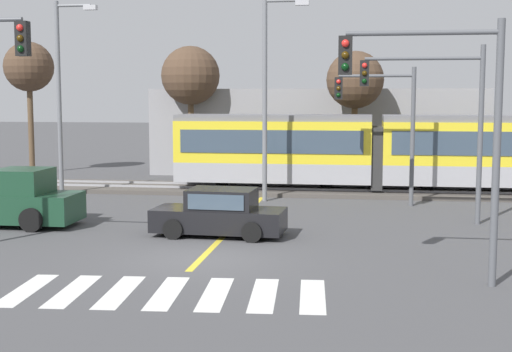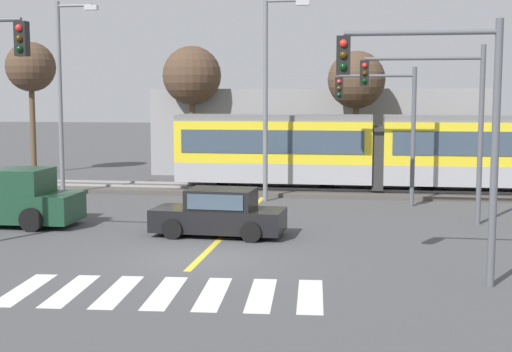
{
  "view_description": "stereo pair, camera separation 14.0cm",
  "coord_description": "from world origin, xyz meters",
  "px_view_note": "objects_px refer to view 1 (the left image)",
  "views": [
    {
      "loc": [
        4.31,
        -18.83,
        4.44
      ],
      "look_at": [
        0.58,
        6.36,
        1.6
      ],
      "focal_mm": 50.0,
      "sensor_mm": 36.0,
      "label": 1
    },
    {
      "loc": [
        4.45,
        -18.8,
        4.44
      ],
      "look_at": [
        0.58,
        6.36,
        1.6
      ],
      "focal_mm": 50.0,
      "sensor_mm": 36.0,
      "label": 2
    }
  ],
  "objects_px": {
    "street_lamp_west": "(62,88)",
    "street_lamp_centre": "(269,87)",
    "bare_tree_far_west": "(29,68)",
    "light_rail_tram": "(377,149)",
    "bare_tree_west": "(191,76)",
    "pickup_truck": "(4,201)",
    "sedan_crossing": "(219,214)",
    "traffic_light_mid_right": "(439,106)",
    "bare_tree_east": "(355,81)",
    "traffic_light_near_right": "(443,109)",
    "traffic_light_far_right": "(385,114)"
  },
  "relations": [
    {
      "from": "street_lamp_west",
      "to": "bare_tree_east",
      "type": "distance_m",
      "value": 14.65
    },
    {
      "from": "street_lamp_centre",
      "to": "bare_tree_east",
      "type": "bearing_deg",
      "value": 64.28
    },
    {
      "from": "traffic_light_mid_right",
      "to": "pickup_truck",
      "type": "bearing_deg",
      "value": -169.78
    },
    {
      "from": "light_rail_tram",
      "to": "bare_tree_east",
      "type": "relative_size",
      "value": 2.73
    },
    {
      "from": "traffic_light_mid_right",
      "to": "bare_tree_east",
      "type": "distance_m",
      "value": 12.18
    },
    {
      "from": "pickup_truck",
      "to": "street_lamp_west",
      "type": "xyz_separation_m",
      "value": [
        -0.82,
        7.0,
        3.98
      ]
    },
    {
      "from": "traffic_light_near_right",
      "to": "light_rail_tram",
      "type": "bearing_deg",
      "value": 94.16
    },
    {
      "from": "pickup_truck",
      "to": "street_lamp_centre",
      "type": "height_order",
      "value": "street_lamp_centre"
    },
    {
      "from": "light_rail_tram",
      "to": "bare_tree_west",
      "type": "xyz_separation_m",
      "value": [
        -10.0,
        5.36,
        3.5
      ]
    },
    {
      "from": "bare_tree_east",
      "to": "light_rail_tram",
      "type": "bearing_deg",
      "value": -75.86
    },
    {
      "from": "pickup_truck",
      "to": "bare_tree_far_west",
      "type": "distance_m",
      "value": 18.1
    },
    {
      "from": "street_lamp_centre",
      "to": "bare_tree_far_west",
      "type": "distance_m",
      "value": 17.47
    },
    {
      "from": "light_rail_tram",
      "to": "traffic_light_mid_right",
      "type": "distance_m",
      "value": 8.01
    },
    {
      "from": "bare_tree_far_west",
      "to": "bare_tree_west",
      "type": "xyz_separation_m",
      "value": [
        9.59,
        -0.46,
        -0.52
      ]
    },
    {
      "from": "street_lamp_west",
      "to": "bare_tree_far_west",
      "type": "height_order",
      "value": "street_lamp_west"
    },
    {
      "from": "light_rail_tram",
      "to": "bare_tree_west",
      "type": "relative_size",
      "value": 2.57
    },
    {
      "from": "light_rail_tram",
      "to": "traffic_light_far_right",
      "type": "bearing_deg",
      "value": -86.28
    },
    {
      "from": "sedan_crossing",
      "to": "traffic_light_mid_right",
      "type": "height_order",
      "value": "traffic_light_mid_right"
    },
    {
      "from": "sedan_crossing",
      "to": "bare_tree_west",
      "type": "distance_m",
      "value": 17.59
    },
    {
      "from": "pickup_truck",
      "to": "street_lamp_west",
      "type": "height_order",
      "value": "street_lamp_west"
    },
    {
      "from": "traffic_light_near_right",
      "to": "traffic_light_far_right",
      "type": "distance_m",
      "value": 12.41
    },
    {
      "from": "traffic_light_mid_right",
      "to": "street_lamp_centre",
      "type": "height_order",
      "value": "street_lamp_centre"
    },
    {
      "from": "street_lamp_west",
      "to": "bare_tree_east",
      "type": "xyz_separation_m",
      "value": [
        12.63,
        7.41,
        0.43
      ]
    },
    {
      "from": "bare_tree_east",
      "to": "traffic_light_mid_right",
      "type": "bearing_deg",
      "value": -75.6
    },
    {
      "from": "traffic_light_far_right",
      "to": "bare_tree_west",
      "type": "bearing_deg",
      "value": 138.89
    },
    {
      "from": "pickup_truck",
      "to": "bare_tree_far_west",
      "type": "height_order",
      "value": "bare_tree_far_west"
    },
    {
      "from": "bare_tree_east",
      "to": "traffic_light_far_right",
      "type": "bearing_deg",
      "value": -80.54
    },
    {
      "from": "pickup_truck",
      "to": "sedan_crossing",
      "type": "bearing_deg",
      "value": -5.11
    },
    {
      "from": "street_lamp_west",
      "to": "bare_tree_west",
      "type": "height_order",
      "value": "street_lamp_west"
    },
    {
      "from": "sedan_crossing",
      "to": "street_lamp_west",
      "type": "bearing_deg",
      "value": 137.96
    },
    {
      "from": "sedan_crossing",
      "to": "traffic_light_far_right",
      "type": "relative_size",
      "value": 0.76
    },
    {
      "from": "bare_tree_west",
      "to": "bare_tree_east",
      "type": "height_order",
      "value": "bare_tree_west"
    },
    {
      "from": "street_lamp_centre",
      "to": "traffic_light_mid_right",
      "type": "bearing_deg",
      "value": -34.11
    },
    {
      "from": "bare_tree_west",
      "to": "bare_tree_east",
      "type": "relative_size",
      "value": 1.06
    },
    {
      "from": "street_lamp_west",
      "to": "street_lamp_centre",
      "type": "height_order",
      "value": "street_lamp_centre"
    },
    {
      "from": "traffic_light_mid_right",
      "to": "street_lamp_west",
      "type": "height_order",
      "value": "street_lamp_west"
    },
    {
      "from": "light_rail_tram",
      "to": "traffic_light_mid_right",
      "type": "bearing_deg",
      "value": -75.45
    },
    {
      "from": "sedan_crossing",
      "to": "bare_tree_far_west",
      "type": "xyz_separation_m",
      "value": [
        -14.42,
        16.67,
        5.36
      ]
    },
    {
      "from": "traffic_light_mid_right",
      "to": "street_lamp_west",
      "type": "relative_size",
      "value": 0.73
    },
    {
      "from": "sedan_crossing",
      "to": "traffic_light_far_right",
      "type": "height_order",
      "value": "traffic_light_far_right"
    },
    {
      "from": "sedan_crossing",
      "to": "street_lamp_centre",
      "type": "relative_size",
      "value": 0.5
    },
    {
      "from": "traffic_light_far_right",
      "to": "street_lamp_centre",
      "type": "height_order",
      "value": "street_lamp_centre"
    },
    {
      "from": "bare_tree_west",
      "to": "bare_tree_east",
      "type": "bearing_deg",
      "value": -7.02
    },
    {
      "from": "sedan_crossing",
      "to": "street_lamp_centre",
      "type": "distance_m",
      "value": 8.84
    },
    {
      "from": "traffic_light_mid_right",
      "to": "traffic_light_near_right",
      "type": "bearing_deg",
      "value": -95.3
    },
    {
      "from": "street_lamp_centre",
      "to": "bare_tree_east",
      "type": "distance_m",
      "value": 8.13
    },
    {
      "from": "street_lamp_centre",
      "to": "bare_tree_east",
      "type": "xyz_separation_m",
      "value": [
        3.52,
        7.31,
        0.41
      ]
    },
    {
      "from": "pickup_truck",
      "to": "traffic_light_mid_right",
      "type": "height_order",
      "value": "traffic_light_mid_right"
    },
    {
      "from": "sedan_crossing",
      "to": "bare_tree_east",
      "type": "distance_m",
      "value": 16.3
    },
    {
      "from": "bare_tree_west",
      "to": "pickup_truck",
      "type": "bearing_deg",
      "value": -100.49
    }
  ]
}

